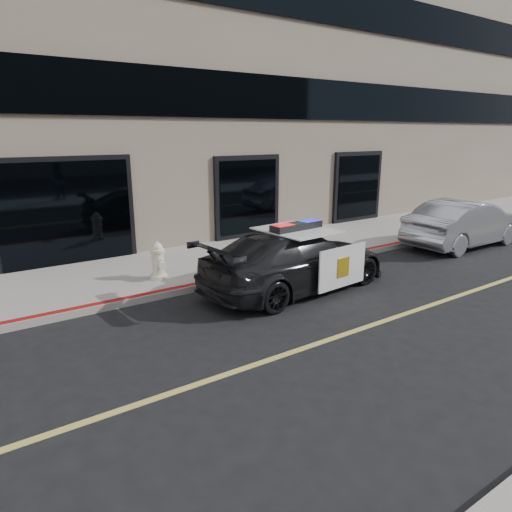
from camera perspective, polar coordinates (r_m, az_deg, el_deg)
ground at (r=7.15m, az=-0.35°, el=-13.53°), size 120.00×120.00×0.00m
sidewalk_n at (r=11.52m, az=-15.20°, el=-2.32°), size 60.00×3.50×0.15m
building_n at (r=16.28m, az=-23.59°, el=23.09°), size 60.00×7.00×12.00m
police_car at (r=10.24m, az=5.00°, el=-0.46°), size 2.65×4.97×1.53m
silver_sedan at (r=15.52m, az=24.70°, el=3.73°), size 1.63×4.42×1.44m
fire_hydrant at (r=10.76m, az=-12.13°, el=-0.67°), size 0.40×0.55×0.87m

